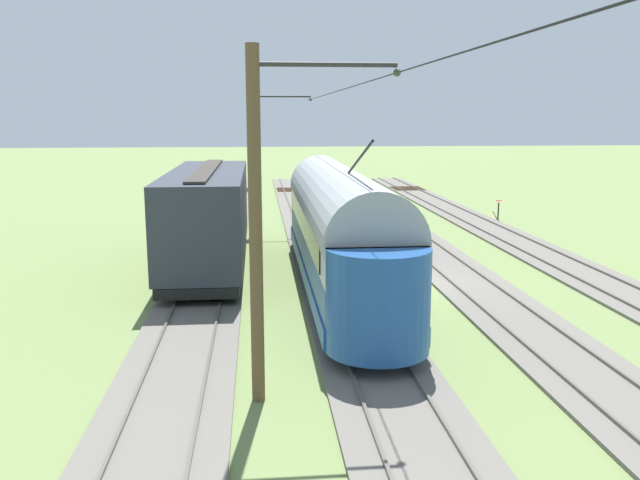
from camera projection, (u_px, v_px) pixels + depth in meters
ground_plane at (403, 284)px, 23.84m from camera, size 220.00×220.00×0.00m
track_streetcar_siding at (588, 276)px, 24.82m from camera, size 2.80×80.00×0.18m
track_adjacent_siding at (465, 279)px, 24.36m from camera, size 2.80×80.00×0.18m
track_third_siding at (337, 282)px, 23.91m from camera, size 2.80×80.00×0.18m
track_outer_siding at (204, 286)px, 23.45m from camera, size 2.80×80.00×0.18m
vintage_streetcar at (339, 225)px, 22.98m from camera, size 2.65×17.62×5.32m
boxcar_adjacent at (208, 215)px, 26.00m from camera, size 2.96×11.87×3.85m
catenary_pole_foreground at (258, 158)px, 34.22m from camera, size 3.12×0.28×7.47m
catenary_pole_mid_near at (260, 222)px, 13.41m from camera, size 3.12×0.28×7.47m
switch_stand at (498, 210)px, 37.99m from camera, size 0.50×0.30×1.24m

